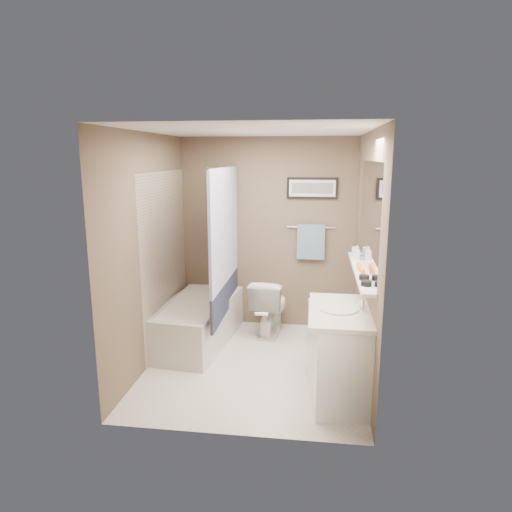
# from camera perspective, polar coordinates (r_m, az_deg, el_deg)

# --- Properties ---
(ground) EXTENTS (2.50, 2.50, 0.00)m
(ground) POSITION_cam_1_polar(r_m,az_deg,el_deg) (4.96, -0.24, -13.46)
(ground) COLOR silver
(ground) RESTS_ON ground
(ceiling) EXTENTS (2.20, 2.50, 0.04)m
(ceiling) POSITION_cam_1_polar(r_m,az_deg,el_deg) (4.47, -0.26, 15.16)
(ceiling) COLOR white
(ceiling) RESTS_ON wall_back
(wall_back) EXTENTS (2.20, 0.04, 2.40)m
(wall_back) POSITION_cam_1_polar(r_m,az_deg,el_deg) (5.77, 1.42, 2.77)
(wall_back) COLOR brown
(wall_back) RESTS_ON ground
(wall_front) EXTENTS (2.20, 0.04, 2.40)m
(wall_front) POSITION_cam_1_polar(r_m,az_deg,el_deg) (3.39, -3.09, -4.13)
(wall_front) COLOR brown
(wall_front) RESTS_ON ground
(wall_left) EXTENTS (0.04, 2.50, 2.40)m
(wall_left) POSITION_cam_1_polar(r_m,az_deg,el_deg) (4.83, -13.04, 0.56)
(wall_left) COLOR brown
(wall_left) RESTS_ON ground
(wall_right) EXTENTS (0.04, 2.50, 2.40)m
(wall_right) POSITION_cam_1_polar(r_m,az_deg,el_deg) (4.55, 13.34, -0.17)
(wall_right) COLOR brown
(wall_right) RESTS_ON ground
(tile_surround) EXTENTS (0.02, 1.55, 2.00)m
(tile_surround) POSITION_cam_1_polar(r_m,az_deg,el_deg) (5.34, -11.19, -0.44)
(tile_surround) COLOR tan
(tile_surround) RESTS_ON wall_left
(curtain_rod) EXTENTS (0.02, 1.55, 0.02)m
(curtain_rod) POSITION_cam_1_polar(r_m,az_deg,el_deg) (5.03, -4.07, 11.06)
(curtain_rod) COLOR silver
(curtain_rod) RESTS_ON wall_left
(curtain_upper) EXTENTS (0.03, 1.45, 1.28)m
(curtain_upper) POSITION_cam_1_polar(r_m,az_deg,el_deg) (5.08, -3.96, 3.72)
(curtain_upper) COLOR silver
(curtain_upper) RESTS_ON curtain_rod
(curtain_lower) EXTENTS (0.03, 1.45, 0.36)m
(curtain_lower) POSITION_cam_1_polar(r_m,az_deg,el_deg) (5.27, -3.83, -5.13)
(curtain_lower) COLOR #262C46
(curtain_lower) RESTS_ON curtain_rod
(mirror) EXTENTS (0.02, 1.60, 1.00)m
(mirror) POSITION_cam_1_polar(r_m,az_deg,el_deg) (4.34, 13.94, 4.82)
(mirror) COLOR silver
(mirror) RESTS_ON wall_right
(shelf) EXTENTS (0.12, 1.60, 0.03)m
(shelf) POSITION_cam_1_polar(r_m,az_deg,el_deg) (4.43, 12.88, -1.84)
(shelf) COLOR silver
(shelf) RESTS_ON wall_right
(towel_bar) EXTENTS (0.60, 0.02, 0.02)m
(towel_bar) POSITION_cam_1_polar(r_m,az_deg,el_deg) (5.71, 6.92, 3.59)
(towel_bar) COLOR silver
(towel_bar) RESTS_ON wall_back
(towel) EXTENTS (0.34, 0.05, 0.44)m
(towel) POSITION_cam_1_polar(r_m,az_deg,el_deg) (5.72, 6.87, 1.78)
(towel) COLOR #8CBCCC
(towel) RESTS_ON towel_bar
(art_frame) EXTENTS (0.62, 0.02, 0.26)m
(art_frame) POSITION_cam_1_polar(r_m,az_deg,el_deg) (5.67, 7.05, 8.41)
(art_frame) COLOR black
(art_frame) RESTS_ON wall_back
(art_mat) EXTENTS (0.56, 0.00, 0.20)m
(art_mat) POSITION_cam_1_polar(r_m,az_deg,el_deg) (5.66, 7.05, 8.41)
(art_mat) COLOR white
(art_mat) RESTS_ON art_frame
(art_image) EXTENTS (0.50, 0.00, 0.13)m
(art_image) POSITION_cam_1_polar(r_m,az_deg,el_deg) (5.65, 7.04, 8.40)
(art_image) COLOR #595959
(art_image) RESTS_ON art_mat
(door) EXTENTS (0.80, 0.02, 2.00)m
(door) POSITION_cam_1_polar(r_m,az_deg,el_deg) (3.39, 6.18, -7.77)
(door) COLOR silver
(door) RESTS_ON wall_front
(door_handle) EXTENTS (0.10, 0.02, 0.02)m
(door_handle) POSITION_cam_1_polar(r_m,az_deg,el_deg) (3.46, 0.69, -7.27)
(door_handle) COLOR silver
(door_handle) RESTS_ON door
(bathtub) EXTENTS (0.86, 1.57, 0.50)m
(bathtub) POSITION_cam_1_polar(r_m,az_deg,el_deg) (5.47, -7.38, -8.21)
(bathtub) COLOR silver
(bathtub) RESTS_ON ground
(tub_rim) EXTENTS (0.56, 1.36, 0.02)m
(tub_rim) POSITION_cam_1_polar(r_m,az_deg,el_deg) (5.38, -7.46, -5.72)
(tub_rim) COLOR white
(tub_rim) RESTS_ON bathtub
(toilet) EXTENTS (0.49, 0.74, 0.71)m
(toilet) POSITION_cam_1_polar(r_m,az_deg,el_deg) (5.67, 1.76, -6.26)
(toilet) COLOR white
(toilet) RESTS_ON ground
(vanity) EXTENTS (0.59, 0.95, 0.80)m
(vanity) POSITION_cam_1_polar(r_m,az_deg,el_deg) (4.27, 10.36, -12.20)
(vanity) COLOR white
(vanity) RESTS_ON ground
(countertop) EXTENTS (0.54, 0.96, 0.04)m
(countertop) POSITION_cam_1_polar(r_m,az_deg,el_deg) (4.12, 10.45, -6.87)
(countertop) COLOR beige
(countertop) RESTS_ON vanity
(sink_basin) EXTENTS (0.34, 0.34, 0.01)m
(sink_basin) POSITION_cam_1_polar(r_m,az_deg,el_deg) (4.11, 10.33, -6.50)
(sink_basin) COLOR silver
(sink_basin) RESTS_ON countertop
(faucet_spout) EXTENTS (0.02, 0.02, 0.10)m
(faucet_spout) POSITION_cam_1_polar(r_m,az_deg,el_deg) (4.11, 13.15, -6.00)
(faucet_spout) COLOR silver
(faucet_spout) RESTS_ON countertop
(faucet_knob) EXTENTS (0.05, 0.05, 0.05)m
(faucet_knob) POSITION_cam_1_polar(r_m,az_deg,el_deg) (4.21, 13.01, -5.83)
(faucet_knob) COLOR white
(faucet_knob) RESTS_ON countertop
(candle_bowl_near) EXTENTS (0.09, 0.09, 0.04)m
(candle_bowl_near) POSITION_cam_1_polar(r_m,az_deg,el_deg) (3.88, 13.62, -3.33)
(candle_bowl_near) COLOR black
(candle_bowl_near) RESTS_ON shelf
(candle_bowl_far) EXTENTS (0.09, 0.09, 0.04)m
(candle_bowl_far) POSITION_cam_1_polar(r_m,az_deg,el_deg) (4.06, 13.36, -2.62)
(candle_bowl_far) COLOR black
(candle_bowl_far) RESTS_ON shelf
(hair_brush_front) EXTENTS (0.06, 0.22, 0.04)m
(hair_brush_front) POSITION_cam_1_polar(r_m,az_deg,el_deg) (4.35, 12.99, -1.60)
(hair_brush_front) COLOR orange
(hair_brush_front) RESTS_ON shelf
(hair_brush_back) EXTENTS (0.06, 0.22, 0.04)m
(hair_brush_back) POSITION_cam_1_polar(r_m,az_deg,el_deg) (4.43, 12.89, -1.34)
(hair_brush_back) COLOR orange
(hair_brush_back) RESTS_ON shelf
(pink_comb) EXTENTS (0.04, 0.16, 0.01)m
(pink_comb) POSITION_cam_1_polar(r_m,az_deg,el_deg) (4.60, 12.69, -1.04)
(pink_comb) COLOR pink
(pink_comb) RESTS_ON shelf
(glass_jar) EXTENTS (0.08, 0.08, 0.10)m
(glass_jar) POSITION_cam_1_polar(r_m,az_deg,el_deg) (4.98, 12.34, 0.52)
(glass_jar) COLOR silver
(glass_jar) RESTS_ON shelf
(soap_bottle) EXTENTS (0.07, 0.07, 0.14)m
(soap_bottle) POSITION_cam_1_polar(r_m,az_deg,el_deg) (4.83, 12.49, 0.41)
(soap_bottle) COLOR #999999
(soap_bottle) RESTS_ON shelf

